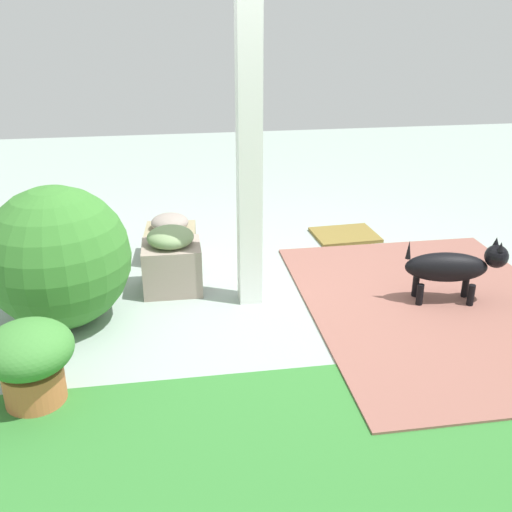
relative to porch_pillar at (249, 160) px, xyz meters
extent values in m
plane|color=#96A79D|center=(-0.17, -0.08, -1.03)|extent=(12.00, 12.00, 0.00)
cube|color=#8D584D|center=(-1.28, 0.35, -1.02)|extent=(1.80, 2.40, 0.02)
cube|color=white|center=(0.00, 0.00, 0.00)|extent=(0.16, 0.16, 2.05)
cube|color=gray|center=(0.54, -0.85, -0.89)|extent=(0.44, 0.42, 0.26)
ellipsoid|color=gray|center=(0.54, -0.85, -0.71)|extent=(0.31, 0.31, 0.14)
cube|color=gray|center=(0.54, -0.26, -0.85)|extent=(0.43, 0.39, 0.36)
ellipsoid|color=gray|center=(0.54, -0.26, -0.61)|extent=(0.34, 0.34, 0.15)
sphere|color=#37782C|center=(1.27, 0.12, -0.56)|extent=(0.93, 0.93, 0.93)
cylinder|color=#C96D40|center=(1.31, 0.99, -0.93)|extent=(0.32, 0.32, 0.20)
ellipsoid|color=#408436|center=(1.31, 0.99, -0.70)|extent=(0.47, 0.47, 0.28)
ellipsoid|color=black|center=(-1.35, 0.27, -0.75)|extent=(0.60, 0.29, 0.21)
sphere|color=black|center=(-1.68, 0.33, -0.66)|extent=(0.16, 0.16, 0.16)
cone|color=black|center=(-1.69, 0.28, -0.57)|extent=(0.05, 0.05, 0.07)
cone|color=black|center=(-1.67, 0.37, -0.57)|extent=(0.05, 0.05, 0.07)
cylinder|color=black|center=(-1.54, 0.23, -0.94)|extent=(0.05, 0.05, 0.17)
cylinder|color=black|center=(-1.51, 0.36, -0.94)|extent=(0.05, 0.05, 0.17)
cylinder|color=black|center=(-1.19, 0.17, -0.94)|extent=(0.05, 0.05, 0.17)
cylinder|color=black|center=(-1.16, 0.30, -0.94)|extent=(0.05, 0.05, 0.17)
cone|color=black|center=(-1.08, 0.22, -0.62)|extent=(0.04, 0.04, 0.13)
cube|color=olive|center=(-1.05, -1.11, -1.01)|extent=(0.59, 0.48, 0.03)
camera|label=1|loc=(0.55, 3.75, 0.93)|focal=41.24mm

